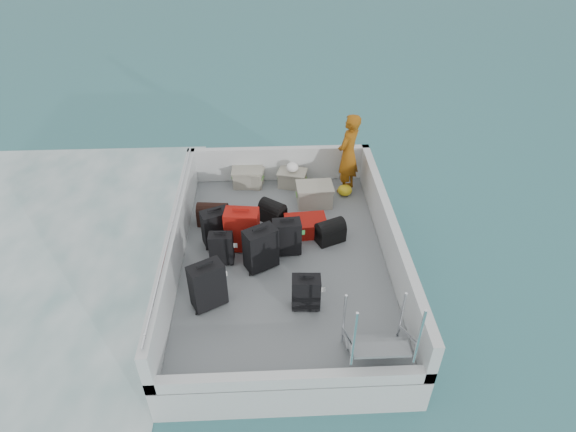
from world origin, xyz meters
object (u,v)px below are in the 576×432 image
(suitcase_0, at_px, (208,286))
(suitcase_1, at_px, (221,249))
(crate_0, at_px, (249,178))
(suitcase_5, at_px, (242,230))
(crate_1, at_px, (248,178))
(suitcase_6, at_px, (306,293))
(crate_3, at_px, (314,195))
(crate_2, at_px, (292,179))
(suitcase_4, at_px, (261,249))
(suitcase_2, at_px, (216,228))
(suitcase_8, at_px, (306,226))
(suitcase_7, at_px, (287,237))
(passenger, at_px, (348,154))

(suitcase_0, xyz_separation_m, suitcase_1, (0.13, 0.92, -0.09))
(crate_0, bearing_deg, suitcase_0, -99.26)
(suitcase_5, relative_size, crate_1, 1.33)
(suitcase_1, xyz_separation_m, crate_1, (0.36, 2.30, -0.11))
(suitcase_6, height_order, crate_3, suitcase_6)
(suitcase_5, xyz_separation_m, suitcase_6, (0.95, -1.38, -0.09))
(crate_0, relative_size, crate_2, 1.01)
(crate_3, bearing_deg, suitcase_4, -120.41)
(crate_2, bearing_deg, suitcase_2, -128.04)
(crate_0, relative_size, crate_1, 0.92)
(suitcase_0, xyz_separation_m, crate_3, (1.77, 2.50, -0.18))
(suitcase_2, distance_m, suitcase_5, 0.46)
(suitcase_0, relative_size, suitcase_4, 1.02)
(suitcase_8, bearing_deg, crate_1, 29.21)
(suitcase_0, xyz_separation_m, crate_2, (1.38, 3.15, -0.22))
(suitcase_1, distance_m, suitcase_6, 1.65)
(suitcase_5, bearing_deg, suitcase_1, -126.50)
(suitcase_5, distance_m, suitcase_6, 1.68)
(suitcase_7, distance_m, crate_2, 2.05)
(suitcase_0, height_order, suitcase_6, suitcase_0)
(suitcase_6, bearing_deg, crate_1, 107.93)
(suitcase_0, xyz_separation_m, suitcase_7, (1.18, 1.12, -0.06))
(suitcase_2, distance_m, crate_0, 1.90)
(suitcase_4, distance_m, passenger, 2.77)
(suitcase_1, distance_m, suitcase_8, 1.58)
(suitcase_6, bearing_deg, suitcase_0, 177.93)
(passenger, bearing_deg, crate_0, -60.82)
(crate_3, bearing_deg, crate_0, 149.86)
(suitcase_4, distance_m, suitcase_6, 1.11)
(crate_1, distance_m, crate_3, 1.47)
(suitcase_0, xyz_separation_m, suitcase_4, (0.76, 0.79, -0.01))
(crate_1, xyz_separation_m, passenger, (1.94, -0.26, 0.63))
(crate_1, bearing_deg, crate_2, -4.66)
(crate_1, distance_m, passenger, 2.05)
(suitcase_4, xyz_separation_m, passenger, (1.67, 2.17, 0.44))
(suitcase_1, distance_m, suitcase_7, 1.07)
(suitcase_0, relative_size, suitcase_6, 1.32)
(crate_0, bearing_deg, suitcase_8, -57.60)
(crate_1, xyz_separation_m, crate_2, (0.89, -0.07, -0.02))
(suitcase_2, height_order, crate_3, suitcase_2)
(suitcase_2, height_order, suitcase_6, suitcase_2)
(suitcase_1, bearing_deg, passenger, 43.25)
(suitcase_0, relative_size, suitcase_2, 1.14)
(suitcase_5, xyz_separation_m, suitcase_7, (0.73, -0.15, -0.06))
(suitcase_1, height_order, suitcase_4, suitcase_4)
(suitcase_1, xyz_separation_m, suitcase_7, (1.06, 0.19, 0.03))
(suitcase_2, distance_m, crate_1, 1.89)
(suitcase_8, xyz_separation_m, crate_3, (0.23, 0.87, 0.05))
(crate_0, distance_m, crate_1, 0.04)
(suitcase_8, height_order, crate_2, crate_2)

